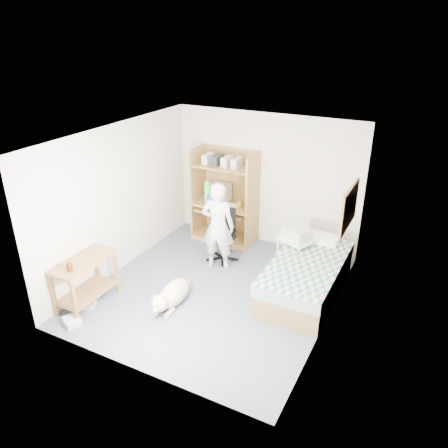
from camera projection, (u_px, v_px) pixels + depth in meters
name	position (u px, v px, depth m)	size (l,w,h in m)	color
floor	(215.00, 290.00, 7.03)	(4.00, 4.00, 0.00)	#475261
wall_back	(265.00, 180.00, 8.12)	(3.60, 0.02, 2.50)	silver
wall_right	(334.00, 245.00, 5.76)	(0.02, 4.00, 2.50)	silver
wall_left	(119.00, 199.00, 7.25)	(0.02, 4.00, 2.50)	silver
ceiling	(213.00, 137.00, 5.98)	(3.60, 4.00, 0.02)	white
computer_hutch	(226.00, 200.00, 8.38)	(1.20, 0.63, 1.80)	olive
bed	(306.00, 277.00, 6.87)	(1.02, 2.02, 0.66)	brown
side_desk	(85.00, 276.00, 6.50)	(0.50, 1.00, 0.75)	brown
corkboard	(349.00, 208.00, 6.41)	(0.04, 0.94, 0.66)	olive
office_chair	(223.00, 242.00, 7.86)	(0.53, 0.53, 0.94)	black
person	(218.00, 226.00, 7.40)	(0.57, 0.37, 1.56)	silver
parrot	(208.00, 188.00, 7.23)	(0.11, 0.20, 0.32)	#148F20
dog	(172.00, 295.00, 6.60)	(0.40, 1.09, 0.41)	beige
printer_cart	(295.00, 250.00, 7.38)	(0.66, 0.61, 0.64)	silver
printer	(297.00, 233.00, 7.26)	(0.42, 0.32, 0.18)	#BAB9B4
crt_monitor	(218.00, 193.00, 8.40)	(0.42, 0.44, 0.35)	beige
keyboard	(222.00, 210.00, 8.31)	(0.45, 0.16, 0.03)	beige
pencil_cup	(239.00, 205.00, 8.17)	(0.08, 0.08, 0.12)	gold
drink_glass	(70.00, 267.00, 6.10)	(0.08, 0.08, 0.12)	#3F1C0A
floor_box_a	(72.00, 321.00, 6.22)	(0.25, 0.20, 0.10)	silver
floor_box_b	(88.00, 304.00, 6.62)	(0.18, 0.22, 0.08)	#A8A9A4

